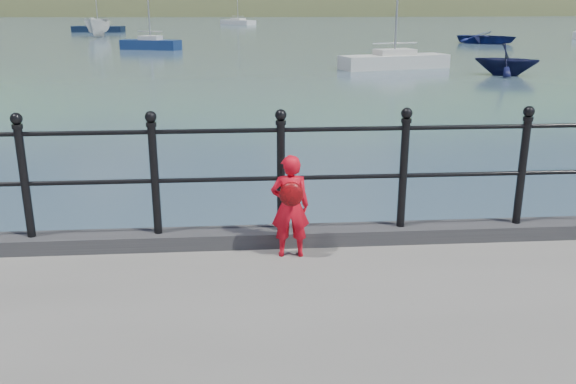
{
  "coord_description": "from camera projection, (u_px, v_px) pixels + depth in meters",
  "views": [
    {
      "loc": [
        0.22,
        -5.78,
        3.29
      ],
      "look_at": [
        0.66,
        -0.2,
        1.55
      ],
      "focal_mm": 38.0,
      "sensor_mm": 36.0,
      "label": 1
    }
  ],
  "objects": [
    {
      "name": "ground",
      "position": [
        224.0,
        327.0,
        6.46
      ],
      "size": [
        600.0,
        600.0,
        0.0
      ],
      "primitive_type": "plane",
      "color": "#2D4251",
      "rests_on": "ground"
    },
    {
      "name": "kerb",
      "position": [
        221.0,
        238.0,
        6.0
      ],
      "size": [
        60.0,
        0.3,
        0.15
      ],
      "primitive_type": "cube",
      "color": "#28282B",
      "rests_on": "quay"
    },
    {
      "name": "railing",
      "position": [
        218.0,
        165.0,
        5.78
      ],
      "size": [
        18.11,
        0.11,
        1.2
      ],
      "color": "black",
      "rests_on": "kerb"
    },
    {
      "name": "far_shore",
      "position": [
        335.0,
        71.0,
        243.96
      ],
      "size": [
        830.0,
        200.0,
        156.0
      ],
      "color": "#333A21",
      "rests_on": "ground"
    },
    {
      "name": "child",
      "position": [
        290.0,
        205.0,
        5.63
      ],
      "size": [
        0.36,
        0.31,
        0.98
      ],
      "rotation": [
        0.0,
        0.0,
        3.12
      ],
      "color": "red",
      "rests_on": "quay"
    },
    {
      "name": "launch_blue",
      "position": [
        487.0,
        37.0,
        51.5
      ],
      "size": [
        5.96,
        5.83,
        1.01
      ],
      "primitive_type": "imported",
      "rotation": [
        0.0,
        0.0,
        0.85
      ],
      "color": "navy",
      "rests_on": "ground"
    },
    {
      "name": "launch_white",
      "position": [
        98.0,
        27.0,
        60.0
      ],
      "size": [
        2.16,
        5.21,
        1.98
      ],
      "primitive_type": "imported",
      "rotation": [
        0.0,
        0.0,
        -0.05
      ],
      "color": "silver",
      "rests_on": "ground"
    },
    {
      "name": "launch_navy",
      "position": [
        507.0,
        59.0,
        28.7
      ],
      "size": [
        3.7,
        3.54,
        1.51
      ],
      "primitive_type": "imported",
      "rotation": [
        0.0,
        0.0,
        1.08
      ],
      "color": "black",
      "rests_on": "ground"
    },
    {
      "name": "sailboat_deep",
      "position": [
        238.0,
        22.0,
        97.22
      ],
      "size": [
        5.74,
        6.26,
        9.63
      ],
      "rotation": [
        0.0,
        0.0,
        -0.87
      ],
      "color": "silver",
      "rests_on": "ground"
    },
    {
      "name": "sailboat_port",
      "position": [
        151.0,
        45.0,
        44.89
      ],
      "size": [
        4.62,
        2.94,
        6.64
      ],
      "rotation": [
        0.0,
        0.0,
        -0.38
      ],
      "color": "navy",
      "rests_on": "ground"
    },
    {
      "name": "sailboat_near",
      "position": [
        394.0,
        62.0,
        31.85
      ],
      "size": [
        6.02,
        3.14,
        8.04
      ],
      "rotation": [
        0.0,
        0.0,
        0.28
      ],
      "color": "beige",
      "rests_on": "ground"
    },
    {
      "name": "sailboat_left",
      "position": [
        98.0,
        29.0,
        71.69
      ],
      "size": [
        6.13,
        2.69,
        8.44
      ],
      "rotation": [
        0.0,
        0.0,
        -0.15
      ],
      "color": "black",
      "rests_on": "ground"
    }
  ]
}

